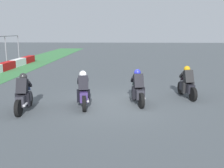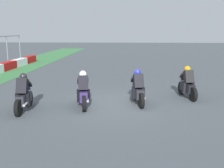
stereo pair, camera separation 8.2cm
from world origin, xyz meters
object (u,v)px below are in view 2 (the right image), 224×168
at_px(rider_lane_d, 24,96).
at_px(rider_lane_a, 187,85).
at_px(rider_lane_c, 83,92).
at_px(rider_lane_b, 138,90).

bearing_deg(rider_lane_d, rider_lane_a, -74.44).
relative_size(rider_lane_a, rider_lane_d, 0.99).
height_order(rider_lane_c, rider_lane_d, same).
height_order(rider_lane_b, rider_lane_d, same).
xyz_separation_m(rider_lane_b, rider_lane_c, (-0.57, 2.29, 0.00)).
distance_m(rider_lane_c, rider_lane_d, 2.37).
bearing_deg(rider_lane_c, rider_lane_a, -80.27).
xyz_separation_m(rider_lane_a, rider_lane_d, (-2.51, 6.93, 0.00)).
xyz_separation_m(rider_lane_c, rider_lane_d, (-0.73, 2.25, 0.00)).
distance_m(rider_lane_b, rider_lane_d, 4.72).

